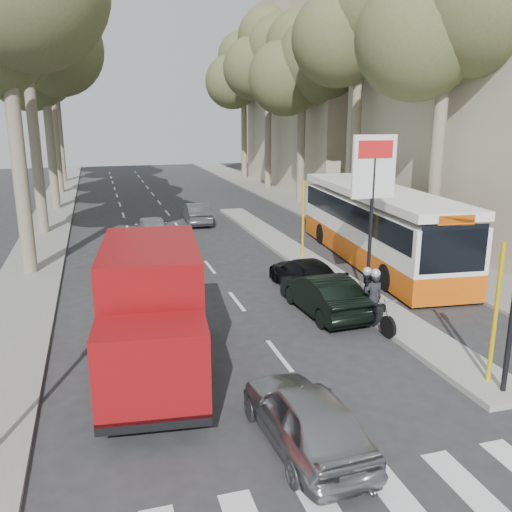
{
  "coord_description": "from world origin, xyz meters",
  "views": [
    {
      "loc": [
        -5.26,
        -10.53,
        6.2
      ],
      "look_at": [
        -0.26,
        6.34,
        1.6
      ],
      "focal_mm": 38.0,
      "sensor_mm": 36.0,
      "label": 1
    }
  ],
  "objects": [
    {
      "name": "tree_r_a",
      "position": [
        9.13,
        10.11,
        10.38
      ],
      "size": [
        7.4,
        7.2,
        14.1
      ],
      "color": "#6B604C",
      "rests_on": "ground"
    },
    {
      "name": "dark_hatchback",
      "position": [
        1.46,
        4.61,
        0.65
      ],
      "size": [
        1.6,
        4.03,
        1.3
      ],
      "primitive_type": "imported",
      "rotation": [
        0.0,
        0.0,
        3.2
      ],
      "color": "black",
      "rests_on": "ground"
    },
    {
      "name": "building_far",
      "position": [
        15.5,
        34.0,
        8.0
      ],
      "size": [
        11.0,
        20.0,
        16.0
      ],
      "primitive_type": "cube",
      "color": "#B7A88E",
      "rests_on": "ground"
    },
    {
      "name": "pedestrian_near",
      "position": [
        9.75,
        9.06,
        1.08
      ],
      "size": [
        1.1,
        1.23,
        1.91
      ],
      "primitive_type": "imported",
      "rotation": [
        0.0,
        0.0,
        2.19
      ],
      "color": "#41314A",
      "rests_on": "sidewalk_right"
    },
    {
      "name": "ground",
      "position": [
        0.0,
        0.0,
        0.0
      ],
      "size": [
        120.0,
        120.0,
        0.0
      ],
      "primitive_type": "plane",
      "color": "#28282B",
      "rests_on": "ground"
    },
    {
      "name": "silver_hatchback",
      "position": [
        -1.74,
        -2.0,
        0.64
      ],
      "size": [
        1.73,
        3.86,
        1.29
      ],
      "primitive_type": "imported",
      "rotation": [
        0.0,
        0.0,
        3.2
      ],
      "color": "#95969C",
      "rests_on": "ground"
    },
    {
      "name": "city_bus",
      "position": [
        6.2,
        9.89,
        1.7
      ],
      "size": [
        3.78,
        12.42,
        3.22
      ],
      "rotation": [
        0.0,
        0.0,
        -0.09
      ],
      "color": "#D6540B",
      "rests_on": "ground"
    },
    {
      "name": "queue_car_e",
      "position": [
        -4.2,
        11.12,
        0.63
      ],
      "size": [
        2.04,
        4.43,
        1.25
      ],
      "primitive_type": "imported",
      "rotation": [
        0.0,
        0.0,
        3.21
      ],
      "color": "black",
      "rests_on": "ground"
    },
    {
      "name": "red_truck",
      "position": [
        -4.18,
        1.82,
        1.68
      ],
      "size": [
        2.86,
        6.17,
        3.18
      ],
      "rotation": [
        0.0,
        0.0,
        -0.11
      ],
      "color": "black",
      "rests_on": "ground"
    },
    {
      "name": "tree_l_b",
      "position": [
        -7.97,
        20.11,
        11.07
      ],
      "size": [
        7.4,
        7.2,
        14.88
      ],
      "color": "#6B604C",
      "rests_on": "ground"
    },
    {
      "name": "queue_car_a",
      "position": [
        -3.2,
        11.78,
        0.69
      ],
      "size": [
        2.45,
        5.02,
        1.38
      ],
      "primitive_type": "imported",
      "rotation": [
        0.0,
        0.0,
        3.11
      ],
      "color": "#494B51",
      "rests_on": "ground"
    },
    {
      "name": "tree_l_c",
      "position": [
        -7.77,
        28.11,
        10.04
      ],
      "size": [
        7.4,
        7.2,
        13.71
      ],
      "color": "#6B604C",
      "rests_on": "ground"
    },
    {
      "name": "sidewalk_right",
      "position": [
        8.6,
        25.0,
        0.06
      ],
      "size": [
        3.2,
        70.0,
        0.12
      ],
      "primitive_type": "cube",
      "color": "gray",
      "rests_on": "ground"
    },
    {
      "name": "tree_l_e",
      "position": [
        -7.97,
        44.11,
        10.73
      ],
      "size": [
        7.4,
        7.2,
        14.49
      ],
      "color": "#6B604C",
      "rests_on": "ground"
    },
    {
      "name": "billboard",
      "position": [
        3.25,
        5.0,
        3.7
      ],
      "size": [
        1.5,
        12.1,
        5.6
      ],
      "color": "yellow",
      "rests_on": "ground"
    },
    {
      "name": "queue_car_b",
      "position": [
        1.8,
        7.0,
        0.59
      ],
      "size": [
        1.77,
        4.12,
        1.18
      ],
      "primitive_type": "imported",
      "rotation": [
        0.0,
        0.0,
        3.17
      ],
      "color": "black",
      "rests_on": "ground"
    },
    {
      "name": "tree_r_c",
      "position": [
        9.03,
        26.11,
        9.69
      ],
      "size": [
        7.4,
        7.2,
        13.32
      ],
      "color": "#6B604C",
      "rests_on": "ground"
    },
    {
      "name": "tree_l_d",
      "position": [
        -7.87,
        36.11,
        11.76
      ],
      "size": [
        7.4,
        7.2,
        15.66
      ],
      "color": "#6B604C",
      "rests_on": "ground"
    },
    {
      "name": "pedestrian_far",
      "position": [
        9.03,
        7.21,
        1.09
      ],
      "size": [
        1.36,
        1.09,
        1.93
      ],
      "primitive_type": "imported",
      "rotation": [
        0.0,
        0.0,
        3.65
      ],
      "color": "#726655",
      "rests_on": "sidewalk_right"
    },
    {
      "name": "tree_r_e",
      "position": [
        9.23,
        42.11,
        10.38
      ],
      "size": [
        7.4,
        7.2,
        14.1
      ],
      "color": "#6B604C",
      "rests_on": "ground"
    },
    {
      "name": "motorcycle",
      "position": [
        2.38,
        3.23,
        0.84
      ],
      "size": [
        0.83,
        2.18,
        1.85
      ],
      "rotation": [
        0.0,
        0.0,
        0.09
      ],
      "color": "black",
      "rests_on": "ground"
    },
    {
      "name": "tree_r_b",
      "position": [
        9.23,
        18.11,
        11.42
      ],
      "size": [
        7.4,
        7.2,
        15.27
      ],
      "color": "#6B604C",
      "rests_on": "ground"
    },
    {
      "name": "tree_r_d",
      "position": [
        9.13,
        34.11,
        11.07
      ],
      "size": [
        7.4,
        7.2,
        14.88
      ],
      "color": "#6B604C",
      "rests_on": "ground"
    },
    {
      "name": "traffic_island",
      "position": [
        3.25,
        11.0,
        0.08
      ],
      "size": [
        1.5,
        26.0,
        0.16
      ],
      "primitive_type": "cube",
      "color": "gray",
      "rests_on": "ground"
    },
    {
      "name": "queue_car_c",
      "position": [
        -2.77,
        15.97,
        0.72
      ],
      "size": [
        1.82,
        4.26,
        1.44
      ],
      "primitive_type": "imported",
      "rotation": [
        0.0,
        0.0,
        3.11
      ],
      "color": "#A0A2A7",
      "rests_on": "ground"
    },
    {
      "name": "median_left",
      "position": [
        -8.0,
        28.0,
        0.06
      ],
      "size": [
        2.4,
        64.0,
        0.12
      ],
      "primitive_type": "cube",
      "color": "gray",
      "rests_on": "ground"
    },
    {
      "name": "queue_car_d",
      "position": [
        0.33,
        20.39,
        0.62
      ],
      "size": [
        1.51,
        3.82,
        1.24
      ],
      "primitive_type": "imported",
      "rotation": [
        0.0,
        0.0,
        3.09
      ],
      "color": "#52555B",
      "rests_on": "ground"
    }
  ]
}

